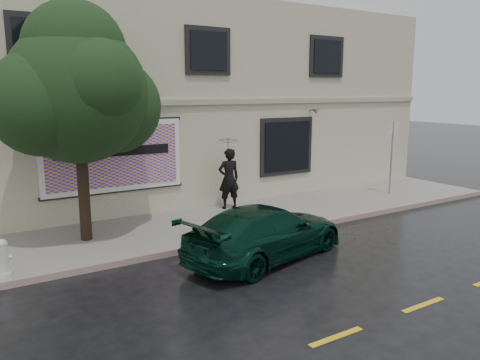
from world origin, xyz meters
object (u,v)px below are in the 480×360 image
car (266,232)px  pedestrian (229,179)px  street_tree (77,94)px  fire_hydrant (3,258)px

car → pedestrian: bearing=-32.9°
car → street_tree: bearing=32.2°
fire_hydrant → street_tree: bearing=36.0°
pedestrian → street_tree: bearing=17.5°
pedestrian → street_tree: (-4.80, -0.86, 2.73)m
pedestrian → car: bearing=78.6°
street_tree → fire_hydrant: street_tree is taller
street_tree → fire_hydrant: 4.24m
car → street_tree: (-3.41, 3.26, 3.23)m
pedestrian → fire_hydrant: pedestrian is taller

